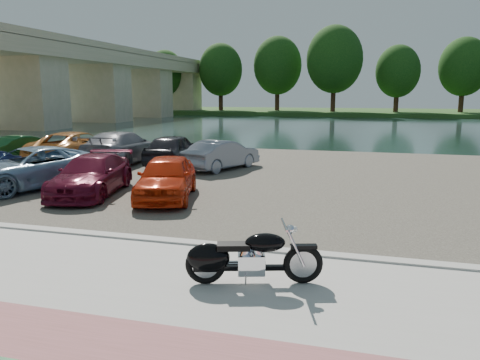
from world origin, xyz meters
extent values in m
plane|color=#595447|center=(0.00, 0.00, 0.00)|extent=(200.00, 200.00, 0.00)
cube|color=#AEACA3|center=(0.00, -1.00, 0.05)|extent=(60.00, 6.00, 0.10)
cube|color=#AEACA3|center=(0.00, 2.00, 0.07)|extent=(60.00, 0.30, 0.14)
cube|color=#3C3830|center=(0.00, 11.00, 0.02)|extent=(60.00, 18.00, 0.04)
cube|color=#192D29|center=(0.00, 40.00, 0.00)|extent=(120.00, 40.00, 0.00)
cube|color=#244B1A|center=(0.00, 72.00, 0.30)|extent=(120.00, 24.00, 0.60)
cube|color=tan|center=(-28.00, 40.00, 7.20)|extent=(7.00, 56.00, 1.40)
cube|color=tan|center=(-28.00, 40.00, 8.20)|extent=(7.00, 56.00, 0.70)
cube|color=tan|center=(-28.00, 30.00, 3.60)|extent=(6.00, 4.00, 7.20)
cube|color=tan|center=(-28.00, 42.00, 3.60)|extent=(6.00, 4.00, 7.20)
cube|color=tan|center=(-28.00, 54.00, 3.60)|extent=(6.00, 4.00, 7.20)
cube|color=tan|center=(-28.00, 66.00, 3.60)|extent=(6.00, 4.00, 7.20)
cylinder|color=#341E13|center=(-30.00, 64.60, 2.85)|extent=(0.70, 0.70, 4.50)
ellipsoid|color=#0F330E|center=(-30.00, 64.60, 6.45)|extent=(6.30, 6.30, 7.56)
cylinder|color=#341E13|center=(-21.00, 66.00, 3.08)|extent=(0.70, 0.70, 4.95)
ellipsoid|color=#0F330E|center=(-21.00, 66.00, 7.04)|extent=(6.93, 6.93, 8.32)
cylinder|color=#341E13|center=(-12.00, 67.40, 3.30)|extent=(0.70, 0.70, 5.40)
ellipsoid|color=#0F330E|center=(-12.00, 67.40, 7.62)|extent=(7.56, 7.56, 9.07)
cylinder|color=#341E13|center=(-3.00, 64.60, 3.52)|extent=(0.70, 0.70, 5.85)
ellipsoid|color=#0F330E|center=(-3.00, 64.60, 8.21)|extent=(8.19, 8.19, 9.83)
cylinder|color=#341E13|center=(6.00, 66.00, 2.85)|extent=(0.70, 0.70, 4.50)
ellipsoid|color=#0F330E|center=(6.00, 66.00, 6.45)|extent=(6.30, 6.30, 7.56)
cylinder|color=#341E13|center=(15.00, 67.40, 3.08)|extent=(0.70, 0.70, 4.95)
ellipsoid|color=#0F330E|center=(15.00, 67.40, 7.04)|extent=(6.93, 6.93, 8.32)
torus|color=black|center=(1.62, 0.49, 0.44)|extent=(0.69, 0.31, 0.68)
torus|color=black|center=(0.04, 0.02, 0.44)|extent=(0.69, 0.31, 0.68)
cylinder|color=#B2B2B7|center=(1.62, 0.49, 0.44)|extent=(0.46, 0.19, 0.46)
cylinder|color=#B2B2B7|center=(0.04, 0.02, 0.44)|extent=(0.46, 0.19, 0.46)
cylinder|color=silver|center=(1.52, 0.36, 0.74)|extent=(0.33, 0.14, 0.63)
cylinder|color=silver|center=(1.46, 0.55, 0.74)|extent=(0.33, 0.14, 0.63)
cylinder|color=silver|center=(1.31, 0.40, 1.13)|extent=(0.25, 0.73, 0.04)
sphere|color=silver|center=(1.40, 0.43, 1.05)|extent=(0.20, 0.20, 0.16)
sphere|color=silver|center=(1.47, 0.45, 1.05)|extent=(0.14, 0.14, 0.11)
cube|color=black|center=(1.62, 0.49, 0.75)|extent=(0.47, 0.26, 0.06)
cube|color=black|center=(0.83, 0.26, 0.38)|extent=(1.18, 0.44, 0.08)
cube|color=silver|center=(0.78, 0.24, 0.45)|extent=(0.52, 0.44, 0.34)
cylinder|color=silver|center=(0.88, 0.27, 0.65)|extent=(0.29, 0.24, 0.27)
cylinder|color=silver|center=(0.69, 0.21, 0.65)|extent=(0.29, 0.24, 0.27)
ellipsoid|color=black|center=(1.00, 0.31, 0.82)|extent=(0.75, 0.54, 0.32)
cube|color=black|center=(0.50, 0.16, 0.76)|extent=(0.61, 0.43, 0.10)
ellipsoid|color=black|center=(0.09, 0.04, 0.56)|extent=(0.79, 0.53, 0.50)
cube|color=black|center=(0.04, 0.02, 0.49)|extent=(0.43, 0.29, 0.30)
cylinder|color=silver|center=(0.45, 0.31, 0.32)|extent=(1.08, 0.40, 0.09)
cylinder|color=silver|center=(0.45, 0.31, 0.40)|extent=(1.08, 0.40, 0.09)
cylinder|color=#B2B2B7|center=(0.74, 0.04, 0.23)|extent=(0.06, 0.14, 0.22)
imported|color=#80A0BA|center=(-8.67, 6.38, 0.75)|extent=(4.04, 5.58, 1.41)
imported|color=#5A0C22|center=(-6.05, 6.06, 0.67)|extent=(2.65, 4.63, 1.26)
imported|color=red|center=(-3.43, 6.13, 0.72)|extent=(2.60, 4.25, 1.35)
imported|color=#113F1B|center=(-13.63, 12.09, 0.66)|extent=(2.16, 3.95, 1.23)
imported|color=#B06928|center=(-10.86, 12.20, 0.78)|extent=(2.60, 5.37, 1.47)
imported|color=gray|center=(-8.59, 12.43, 0.80)|extent=(2.49, 5.37, 1.52)
imported|color=black|center=(-6.01, 12.55, 0.77)|extent=(2.07, 4.39, 1.45)
imported|color=slate|center=(-3.53, 12.09, 0.67)|extent=(2.63, 4.08, 1.27)
camera|label=1|loc=(2.61, -7.02, 3.28)|focal=35.00mm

